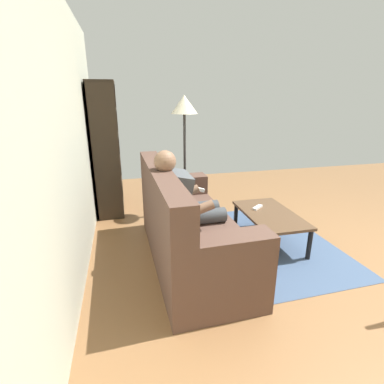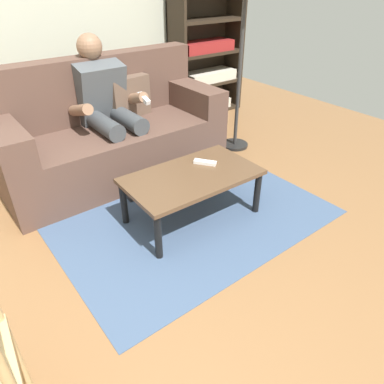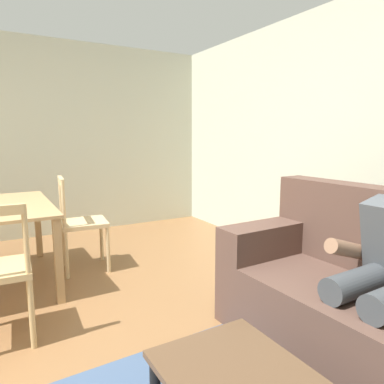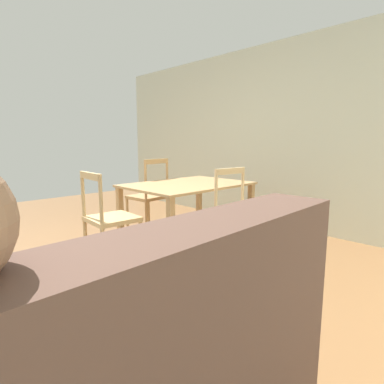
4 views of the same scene
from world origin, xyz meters
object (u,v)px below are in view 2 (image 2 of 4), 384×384
at_px(couch, 111,134).
at_px(person_lounging, 108,107).
at_px(tv_remote, 205,162).
at_px(coffee_table, 192,180).
at_px(bookshelf, 205,50).

bearing_deg(couch, person_lounging, -95.30).
bearing_deg(person_lounging, tv_remote, -70.97).
relative_size(coffee_table, bookshelf, 0.52).
height_order(couch, person_lounging, person_lounging).
relative_size(couch, person_lounging, 1.68).
bearing_deg(tv_remote, couch, 72.13).
relative_size(tv_remote, bookshelf, 0.09).
relative_size(couch, tv_remote, 11.64).
bearing_deg(bookshelf, person_lounging, -153.72).
xyz_separation_m(couch, coffee_table, (0.14, -1.03, -0.04)).
relative_size(couch, bookshelf, 1.07).
xyz_separation_m(person_lounging, tv_remote, (0.32, -0.93, -0.24)).
height_order(coffee_table, tv_remote, tv_remote).
bearing_deg(tv_remote, bookshelf, 15.61).
height_order(couch, tv_remote, couch).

